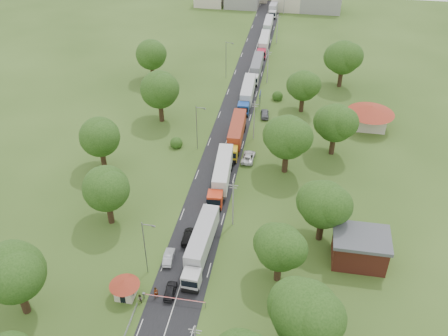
% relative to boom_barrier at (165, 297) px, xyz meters
% --- Properties ---
extents(ground, '(260.00, 260.00, 0.00)m').
position_rel_boom_barrier_xyz_m(ground, '(1.36, 25.00, -0.89)').
color(ground, '#2E4717').
rests_on(ground, ground).
extents(road, '(8.00, 200.00, 0.04)m').
position_rel_boom_barrier_xyz_m(road, '(1.36, 45.00, -0.89)').
color(road, black).
rests_on(road, ground).
extents(boom_barrier, '(9.22, 0.35, 1.18)m').
position_rel_boom_barrier_xyz_m(boom_barrier, '(0.00, 0.00, 0.00)').
color(boom_barrier, slate).
rests_on(boom_barrier, ground).
extents(guard_booth, '(4.40, 4.40, 3.45)m').
position_rel_boom_barrier_xyz_m(guard_booth, '(-5.84, -0.00, 1.27)').
color(guard_booth, beige).
rests_on(guard_booth, ground).
extents(info_sign, '(0.12, 3.10, 4.10)m').
position_rel_boom_barrier_xyz_m(info_sign, '(6.56, 60.00, 2.11)').
color(info_sign, slate).
rests_on(info_sign, ground).
extents(pole_1, '(1.60, 0.24, 9.00)m').
position_rel_boom_barrier_xyz_m(pole_1, '(6.86, 18.00, 3.79)').
color(pole_1, gray).
rests_on(pole_1, ground).
extents(pole_2, '(1.60, 0.24, 9.00)m').
position_rel_boom_barrier_xyz_m(pole_2, '(6.86, 46.00, 3.79)').
color(pole_2, gray).
rests_on(pole_2, ground).
extents(pole_3, '(1.60, 0.24, 9.00)m').
position_rel_boom_barrier_xyz_m(pole_3, '(6.86, 74.00, 3.79)').
color(pole_3, gray).
rests_on(pole_3, ground).
extents(pole_4, '(1.60, 0.24, 9.00)m').
position_rel_boom_barrier_xyz_m(pole_4, '(6.86, 102.00, 3.79)').
color(pole_4, gray).
rests_on(pole_4, ground).
extents(pole_5, '(1.60, 0.24, 9.00)m').
position_rel_boom_barrier_xyz_m(pole_5, '(6.86, 130.00, 3.79)').
color(pole_5, gray).
rests_on(pole_5, ground).
extents(lamp_0, '(2.03, 0.22, 10.00)m').
position_rel_boom_barrier_xyz_m(lamp_0, '(-3.99, 5.00, 4.66)').
color(lamp_0, slate).
rests_on(lamp_0, ground).
extents(lamp_1, '(2.03, 0.22, 10.00)m').
position_rel_boom_barrier_xyz_m(lamp_1, '(-3.99, 40.00, 4.66)').
color(lamp_1, slate).
rests_on(lamp_1, ground).
extents(lamp_2, '(2.03, 0.22, 10.00)m').
position_rel_boom_barrier_xyz_m(lamp_2, '(-3.99, 75.00, 4.66)').
color(lamp_2, slate).
rests_on(lamp_2, ground).
extents(tree_1, '(9.60, 9.60, 12.05)m').
position_rel_boom_barrier_xyz_m(tree_1, '(19.34, -4.83, 6.96)').
color(tree_1, '#382616').
rests_on(tree_1, ground).
extents(tree_2, '(8.00, 8.00, 10.10)m').
position_rel_boom_barrier_xyz_m(tree_2, '(15.35, 7.14, 5.70)').
color(tree_2, '#382616').
rests_on(tree_2, ground).
extents(tree_3, '(8.80, 8.80, 11.07)m').
position_rel_boom_barrier_xyz_m(tree_3, '(21.35, 17.16, 6.33)').
color(tree_3, '#382616').
rests_on(tree_3, ground).
extents(tree_4, '(9.60, 9.60, 12.05)m').
position_rel_boom_barrier_xyz_m(tree_4, '(14.34, 35.17, 6.96)').
color(tree_4, '#382616').
rests_on(tree_4, ground).
extents(tree_5, '(8.80, 8.80, 11.07)m').
position_rel_boom_barrier_xyz_m(tree_5, '(23.35, 43.16, 6.33)').
color(tree_5, '#382616').
rests_on(tree_5, ground).
extents(tree_6, '(8.00, 8.00, 10.10)m').
position_rel_boom_barrier_xyz_m(tree_6, '(16.35, 60.14, 5.70)').
color(tree_6, '#382616').
rests_on(tree_6, ground).
extents(tree_7, '(9.60, 9.60, 12.05)m').
position_rel_boom_barrier_xyz_m(tree_7, '(25.34, 75.17, 6.96)').
color(tree_7, '#382616').
rests_on(tree_7, ground).
extents(tree_9, '(9.60, 9.60, 12.05)m').
position_rel_boom_barrier_xyz_m(tree_9, '(-18.66, -4.83, 6.96)').
color(tree_9, '#382616').
rests_on(tree_9, ground).
extents(tree_10, '(8.80, 8.80, 11.07)m').
position_rel_boom_barrier_xyz_m(tree_10, '(-13.65, 15.16, 6.33)').
color(tree_10, '#382616').
rests_on(tree_10, ground).
extents(tree_11, '(8.80, 8.80, 11.07)m').
position_rel_boom_barrier_xyz_m(tree_11, '(-20.65, 30.16, 6.33)').
color(tree_11, '#382616').
rests_on(tree_11, ground).
extents(tree_12, '(9.60, 9.60, 12.05)m').
position_rel_boom_barrier_xyz_m(tree_12, '(-14.66, 50.17, 6.96)').
color(tree_12, '#382616').
rests_on(tree_12, ground).
extents(tree_13, '(8.80, 8.80, 11.07)m').
position_rel_boom_barrier_xyz_m(tree_13, '(-22.65, 70.16, 6.33)').
color(tree_13, '#382616').
rests_on(tree_13, ground).
extents(house_brick, '(8.60, 6.60, 5.20)m').
position_rel_boom_barrier_xyz_m(house_brick, '(27.36, 13.00, 1.76)').
color(house_brick, maroon).
rests_on(house_brick, ground).
extents(house_cream, '(10.08, 10.08, 5.80)m').
position_rel_boom_barrier_xyz_m(house_cream, '(31.36, 55.00, 2.75)').
color(house_cream, beige).
rests_on(house_cream, ground).
extents(truck_0, '(3.13, 15.62, 4.32)m').
position_rel_boom_barrier_xyz_m(truck_0, '(3.11, 9.94, 1.40)').
color(truck_0, '#BBBBBB').
rests_on(truck_0, ground).
extents(truck_1, '(3.54, 15.81, 4.36)m').
position_rel_boom_barrier_xyz_m(truck_1, '(3.04, 28.73, 1.42)').
color(truck_1, red).
rests_on(truck_1, ground).
extents(truck_2, '(3.11, 15.61, 4.32)m').
position_rel_boom_barrier_xyz_m(truck_2, '(3.43, 43.59, 1.40)').
color(truck_2, gold).
rests_on(truck_2, ground).
extents(truck_3, '(3.05, 15.42, 4.27)m').
position_rel_boom_barrier_xyz_m(truck_3, '(3.22, 62.47, 1.37)').
color(truck_3, '#19449A').
rests_on(truck_3, ground).
extents(truck_4, '(2.65, 14.54, 4.03)m').
position_rel_boom_barrier_xyz_m(truck_4, '(3.54, 78.04, 1.25)').
color(truck_4, silver).
rests_on(truck_4, ground).
extents(truck_5, '(2.82, 14.61, 4.05)m').
position_rel_boom_barrier_xyz_m(truck_5, '(3.65, 95.35, 1.25)').
color(truck_5, '#B11B35').
rests_on(truck_5, ground).
extents(truck_6, '(2.42, 13.47, 3.73)m').
position_rel_boom_barrier_xyz_m(truck_6, '(3.23, 111.18, 1.09)').
color(truck_6, '#286C36').
rests_on(truck_6, ground).
extents(truck_7, '(3.05, 14.11, 3.90)m').
position_rel_boom_barrier_xyz_m(truck_7, '(3.47, 130.22, 1.18)').
color(truck_7, silver).
rests_on(truck_7, ground).
extents(car_lane_front, '(1.82, 3.98, 1.32)m').
position_rel_boom_barrier_xyz_m(car_lane_front, '(0.36, 1.50, -0.23)').
color(car_lane_front, black).
rests_on(car_lane_front, ground).
extents(car_lane_mid, '(1.81, 4.22, 1.35)m').
position_rel_boom_barrier_xyz_m(car_lane_mid, '(-1.64, 8.01, -0.22)').
color(car_lane_mid, '#A9ACB1').
rests_on(car_lane_mid, ground).
extents(car_lane_rear, '(2.11, 4.81, 1.38)m').
position_rel_boom_barrier_xyz_m(car_lane_rear, '(0.36, 13.00, -0.20)').
color(car_lane_rear, black).
rests_on(car_lane_rear, ground).
extents(car_verge_near, '(2.60, 5.30, 1.45)m').
position_rel_boom_barrier_xyz_m(car_verge_near, '(6.86, 37.67, -0.17)').
color(car_verge_near, silver).
rests_on(car_verge_near, ground).
extents(car_verge_far, '(2.37, 4.75, 1.55)m').
position_rel_boom_barrier_xyz_m(car_verge_far, '(8.23, 55.97, -0.11)').
color(car_verge_far, slate).
rests_on(car_verge_far, ground).
extents(pedestrian_near, '(0.85, 0.79, 1.95)m').
position_rel_boom_barrier_xyz_m(pedestrian_near, '(-1.46, 0.50, 0.08)').
color(pedestrian_near, gray).
rests_on(pedestrian_near, ground).
extents(pedestrian_booth, '(0.96, 0.95, 1.56)m').
position_rel_boom_barrier_xyz_m(pedestrian_booth, '(-3.44, -0.83, -0.11)').
color(pedestrian_booth, gray).
rests_on(pedestrian_booth, ground).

